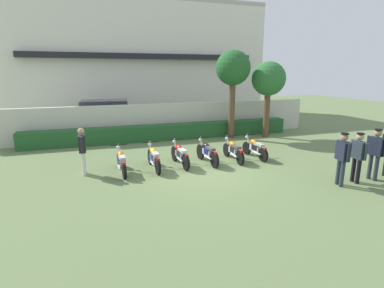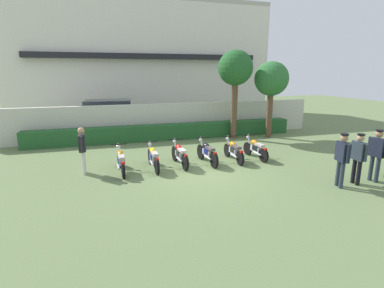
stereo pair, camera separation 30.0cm
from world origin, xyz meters
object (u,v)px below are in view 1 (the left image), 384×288
officer_1 (358,154)px  officer_0 (342,155)px  motorcycle_in_row_3 (207,152)px  officer_2 (376,150)px  parked_car (108,116)px  motorcycle_in_row_0 (121,161)px  motorcycle_in_row_5 (255,148)px  motorcycle_in_row_1 (154,158)px  motorcycle_in_row_4 (233,150)px  inspector_person (82,147)px  motorcycle_in_row_2 (180,154)px  tree_near_inspector (233,70)px  tree_far_side (268,80)px

officer_1 → officer_0: bearing=7.8°
motorcycle_in_row_3 → officer_2: bearing=-131.6°
parked_car → motorcycle_in_row_0: bearing=-84.4°
parked_car → motorcycle_in_row_5: parked_car is taller
parked_car → motorcycle_in_row_1: (1.17, -8.18, -0.49)m
motorcycle_in_row_3 → motorcycle_in_row_4: bearing=-93.2°
officer_2 → officer_0: bearing=-1.9°
motorcycle_in_row_5 → inspector_person: (-6.79, 0.06, 0.56)m
motorcycle_in_row_5 → motorcycle_in_row_2: bearing=85.8°
motorcycle_in_row_4 → motorcycle_in_row_5: 1.03m
motorcycle_in_row_2 → officer_0: officer_0 is taller
inspector_person → officer_0: officer_0 is taller
tree_near_inspector → inspector_person: 8.92m
motorcycle_in_row_2 → officer_1: officer_1 is taller
parked_car → motorcycle_in_row_0: (-0.02, -8.22, -0.50)m
parked_car → officer_2: size_ratio=2.68×
tree_far_side → motorcycle_in_row_1: (-7.12, -3.78, -2.67)m
motorcycle_in_row_3 → motorcycle_in_row_5: size_ratio=1.07×
officer_1 → motorcycle_in_row_4: bearing=-48.9°
motorcycle_in_row_4 → parked_car: bearing=29.7°
tree_near_inspector → motorcycle_in_row_5: size_ratio=2.63×
inspector_person → officer_0: 8.60m
motorcycle_in_row_0 → motorcycle_in_row_4: (4.49, 0.13, 0.00)m
tree_far_side → motorcycle_in_row_0: bearing=-155.3°
motorcycle_in_row_3 → inspector_person: inspector_person is taller
officer_0 → motorcycle_in_row_3: bearing=-35.8°
tree_far_side → officer_2: (-0.37, -7.22, -2.07)m
inspector_person → officer_2: size_ratio=0.96×
motorcycle_in_row_4 → inspector_person: 5.79m
officer_1 → parked_car: bearing=-54.4°
tree_near_inspector → inspector_person: bearing=-152.9°
motorcycle_in_row_5 → inspector_person: bearing=85.2°
motorcycle_in_row_2 → officer_1: 6.13m
motorcycle_in_row_0 → motorcycle_in_row_2: (2.24, 0.16, 0.01)m
motorcycle_in_row_3 → officer_1: size_ratio=1.15×
motorcycle_in_row_2 → officer_1: size_ratio=1.16×
tree_far_side → officer_1: tree_far_side is taller
parked_car → officer_2: (7.92, -11.62, 0.10)m
parked_car → officer_1: 13.67m
officer_2 → tree_far_side: bearing=-97.7°
tree_far_side → motorcycle_in_row_1: size_ratio=2.15×
motorcycle_in_row_5 → officer_1: bearing=-159.6°
tree_near_inspector → motorcycle_in_row_0: tree_near_inspector is taller
motorcycle_in_row_5 → parked_car: bearing=30.0°
tree_near_inspector → motorcycle_in_row_3: 5.91m
tree_near_inspector → tree_far_side: tree_near_inspector is taller
parked_car → officer_0: bearing=-55.3°
motorcycle_in_row_4 → officer_0: 4.16m
motorcycle_in_row_5 → inspector_person: size_ratio=1.06×
motorcycle_in_row_1 → motorcycle_in_row_4: (3.31, 0.09, -0.01)m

